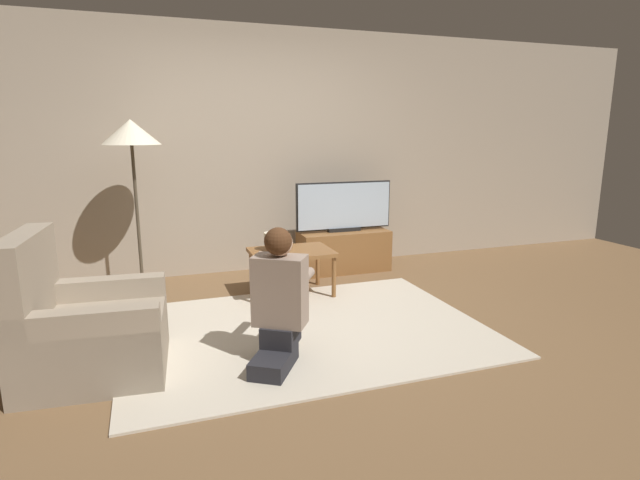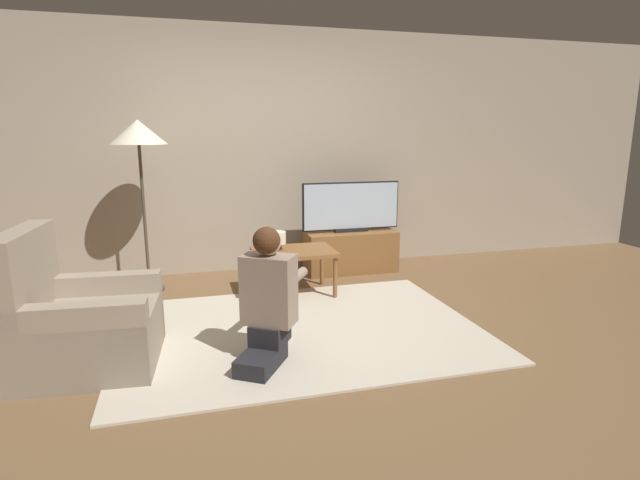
% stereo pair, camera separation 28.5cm
% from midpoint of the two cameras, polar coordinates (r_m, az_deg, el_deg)
% --- Properties ---
extents(ground_plane, '(10.00, 10.00, 0.00)m').
position_cam_midpoint_polar(ground_plane, '(3.94, -3.68, -10.39)').
color(ground_plane, brown).
extents(wall_back, '(10.00, 0.06, 2.60)m').
position_cam_midpoint_polar(wall_back, '(5.52, -9.34, 9.90)').
color(wall_back, tan).
rests_on(wall_back, ground_plane).
extents(rug, '(2.72, 1.98, 0.02)m').
position_cam_midpoint_polar(rug, '(3.93, -3.68, -10.28)').
color(rug, beige).
rests_on(rug, ground_plane).
extents(tv_stand, '(0.99, 0.39, 0.45)m').
position_cam_midpoint_polar(tv_stand, '(5.50, 1.25, -1.28)').
color(tv_stand, brown).
rests_on(tv_stand, ground_plane).
extents(tv, '(1.08, 0.08, 0.54)m').
position_cam_midpoint_polar(tv, '(5.41, 1.26, 3.86)').
color(tv, black).
rests_on(tv, tv_stand).
extents(coffee_table, '(0.75, 0.54, 0.43)m').
position_cam_midpoint_polar(coffee_table, '(4.66, -5.02, -1.80)').
color(coffee_table, brown).
rests_on(coffee_table, ground_plane).
extents(floor_lamp, '(0.51, 0.51, 1.62)m').
position_cam_midpoint_polar(floor_lamp, '(4.89, -22.36, 10.51)').
color(floor_lamp, '#4C4233').
rests_on(floor_lamp, ground_plane).
extents(armchair, '(0.91, 0.85, 0.93)m').
position_cam_midpoint_polar(armchair, '(3.57, -27.29, -9.31)').
color(armchair, gray).
rests_on(armchair, ground_plane).
extents(person_kneeling, '(0.61, 0.77, 0.91)m').
position_cam_midpoint_polar(person_kneeling, '(3.30, -7.14, -6.53)').
color(person_kneeling, '#232328').
rests_on(person_kneeling, rug).
extents(table_lamp, '(0.18, 0.18, 0.17)m').
position_cam_midpoint_polar(table_lamp, '(4.65, -7.05, 0.04)').
color(table_lamp, '#4C3823').
rests_on(table_lamp, coffee_table).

